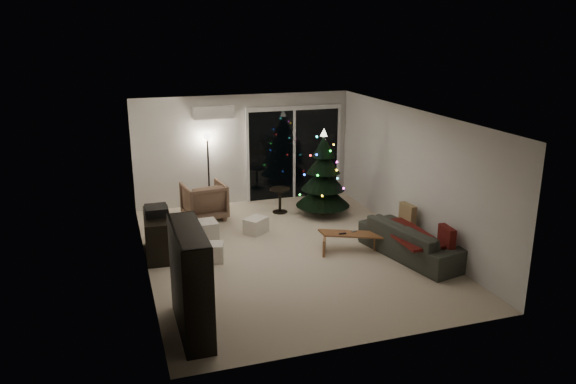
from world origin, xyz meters
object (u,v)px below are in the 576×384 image
object	(u,v)px
media_cabinet	(158,235)
armchair	(204,201)
sofa	(413,240)
christmas_tree	(323,172)
bookshelf	(177,283)
coffee_table	(350,242)

from	to	relation	value
media_cabinet	armchair	size ratio (longest dim) A/B	1.39
sofa	christmas_tree	distance (m)	2.83
media_cabinet	sofa	xyz separation A→B (m)	(4.30, -1.49, -0.07)
bookshelf	coffee_table	size ratio (longest dim) A/B	1.37
bookshelf	armchair	distance (m)	4.68
coffee_table	christmas_tree	world-z (taller)	christmas_tree
media_cabinet	armchair	world-z (taller)	armchair
coffee_table	christmas_tree	distance (m)	2.23
armchair	christmas_tree	xyz separation A→B (m)	(2.50, -0.53, 0.56)
bookshelf	armchair	bearing A→B (deg)	66.95
armchair	coffee_table	bearing A→B (deg)	123.29
media_cabinet	coffee_table	bearing A→B (deg)	-12.22
media_cabinet	armchair	bearing A→B (deg)	59.21
armchair	coffee_table	size ratio (longest dim) A/B	0.81
media_cabinet	sofa	bearing A→B (deg)	-16.50
bookshelf	media_cabinet	xyz separation A→B (m)	(0.00, 2.81, -0.35)
bookshelf	armchair	xyz separation A→B (m)	(1.13, 4.53, -0.33)
media_cabinet	armchair	xyz separation A→B (m)	(1.13, 1.72, 0.02)
sofa	christmas_tree	xyz separation A→B (m)	(-0.67, 2.67, 0.64)
coffee_table	media_cabinet	bearing A→B (deg)	-169.95
bookshelf	sofa	xyz separation A→B (m)	(4.30, 1.33, -0.42)
armchair	christmas_tree	bearing A→B (deg)	160.71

